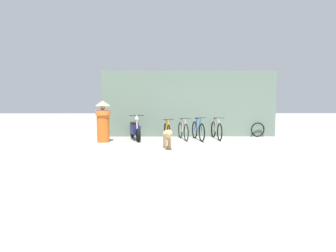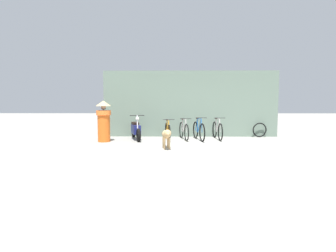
{
  "view_description": "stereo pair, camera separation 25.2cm",
  "coord_description": "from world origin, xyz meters",
  "px_view_note": "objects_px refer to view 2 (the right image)",
  "views": [
    {
      "loc": [
        -1.1,
        -8.36,
        1.5
      ],
      "look_at": [
        -0.97,
        1.28,
        0.65
      ],
      "focal_mm": 28.0,
      "sensor_mm": 36.0,
      "label": 1
    },
    {
      "loc": [
        -0.85,
        -8.36,
        1.5
      ],
      "look_at": [
        -0.97,
        1.28,
        0.65
      ],
      "focal_mm": 28.0,
      "sensor_mm": 36.0,
      "label": 2
    }
  ],
  "objects_px": {
    "bicycle_1": "(184,131)",
    "spare_tire_left": "(260,130)",
    "person_in_robes": "(104,120)",
    "stray_dog": "(166,135)",
    "motorcycle": "(136,130)",
    "bicycle_2": "(199,131)",
    "bicycle_3": "(217,130)",
    "bicycle_0": "(168,131)"
  },
  "relations": [
    {
      "from": "bicycle_3",
      "to": "motorcycle",
      "type": "distance_m",
      "value": 3.37
    },
    {
      "from": "bicycle_0",
      "to": "spare_tire_left",
      "type": "xyz_separation_m",
      "value": [
        4.03,
        0.82,
        -0.03
      ]
    },
    {
      "from": "spare_tire_left",
      "to": "bicycle_3",
      "type": "bearing_deg",
      "value": -160.61
    },
    {
      "from": "bicycle_2",
      "to": "person_in_robes",
      "type": "bearing_deg",
      "value": -91.87
    },
    {
      "from": "bicycle_0",
      "to": "stray_dog",
      "type": "distance_m",
      "value": 2.17
    },
    {
      "from": "bicycle_1",
      "to": "spare_tire_left",
      "type": "bearing_deg",
      "value": 93.1
    },
    {
      "from": "bicycle_0",
      "to": "bicycle_3",
      "type": "distance_m",
      "value": 2.06
    },
    {
      "from": "bicycle_0",
      "to": "bicycle_1",
      "type": "relative_size",
      "value": 0.99
    },
    {
      "from": "bicycle_0",
      "to": "stray_dog",
      "type": "xyz_separation_m",
      "value": [
        -0.01,
        -2.16,
        0.11
      ]
    },
    {
      "from": "bicycle_2",
      "to": "person_in_robes",
      "type": "distance_m",
      "value": 3.78
    },
    {
      "from": "bicycle_1",
      "to": "spare_tire_left",
      "type": "relative_size",
      "value": 2.56
    },
    {
      "from": "bicycle_3",
      "to": "motorcycle",
      "type": "relative_size",
      "value": 0.93
    },
    {
      "from": "person_in_robes",
      "to": "stray_dog",
      "type": "bearing_deg",
      "value": 124.96
    },
    {
      "from": "bicycle_0",
      "to": "bicycle_1",
      "type": "height_order",
      "value": "bicycle_1"
    },
    {
      "from": "stray_dog",
      "to": "spare_tire_left",
      "type": "xyz_separation_m",
      "value": [
        4.04,
        2.98,
        -0.14
      ]
    },
    {
      "from": "bicycle_0",
      "to": "bicycle_2",
      "type": "relative_size",
      "value": 0.96
    },
    {
      "from": "bicycle_3",
      "to": "spare_tire_left",
      "type": "bearing_deg",
      "value": 106.18
    },
    {
      "from": "bicycle_2",
      "to": "spare_tire_left",
      "type": "relative_size",
      "value": 2.65
    },
    {
      "from": "spare_tire_left",
      "to": "bicycle_1",
      "type": "bearing_deg",
      "value": -166.87
    },
    {
      "from": "bicycle_3",
      "to": "spare_tire_left",
      "type": "distance_m",
      "value": 2.1
    },
    {
      "from": "person_in_robes",
      "to": "spare_tire_left",
      "type": "xyz_separation_m",
      "value": [
        6.5,
        1.44,
        -0.52
      ]
    },
    {
      "from": "motorcycle",
      "to": "stray_dog",
      "type": "relative_size",
      "value": 1.55
    },
    {
      "from": "bicycle_0",
      "to": "stray_dog",
      "type": "relative_size",
      "value": 1.36
    },
    {
      "from": "bicycle_1",
      "to": "bicycle_3",
      "type": "height_order",
      "value": "bicycle_3"
    },
    {
      "from": "bicycle_0",
      "to": "bicycle_3",
      "type": "relative_size",
      "value": 0.94
    },
    {
      "from": "stray_dog",
      "to": "bicycle_2",
      "type": "bearing_deg",
      "value": 141.72
    },
    {
      "from": "stray_dog",
      "to": "person_in_robes",
      "type": "relative_size",
      "value": 0.75
    },
    {
      "from": "bicycle_2",
      "to": "spare_tire_left",
      "type": "bearing_deg",
      "value": 98.94
    },
    {
      "from": "bicycle_1",
      "to": "stray_dog",
      "type": "bearing_deg",
      "value": -27.03
    },
    {
      "from": "bicycle_1",
      "to": "stray_dog",
      "type": "xyz_separation_m",
      "value": [
        -0.67,
        -2.19,
        0.09
      ]
    },
    {
      "from": "spare_tire_left",
      "to": "person_in_robes",
      "type": "bearing_deg",
      "value": -167.53
    },
    {
      "from": "person_in_robes",
      "to": "motorcycle",
      "type": "bearing_deg",
      "value": -175.04
    },
    {
      "from": "bicycle_2",
      "to": "motorcycle",
      "type": "xyz_separation_m",
      "value": [
        -2.57,
        0.1,
        0.01
      ]
    },
    {
      "from": "bicycle_1",
      "to": "bicycle_3",
      "type": "relative_size",
      "value": 0.95
    },
    {
      "from": "bicycle_1",
      "to": "bicycle_2",
      "type": "distance_m",
      "value": 0.61
    },
    {
      "from": "bicycle_2",
      "to": "bicycle_1",
      "type": "bearing_deg",
      "value": -113.26
    },
    {
      "from": "bicycle_2",
      "to": "motorcycle",
      "type": "height_order",
      "value": "motorcycle"
    },
    {
      "from": "motorcycle",
      "to": "person_in_robes",
      "type": "distance_m",
      "value": 1.38
    },
    {
      "from": "motorcycle",
      "to": "stray_dog",
      "type": "bearing_deg",
      "value": 14.74
    },
    {
      "from": "bicycle_3",
      "to": "person_in_robes",
      "type": "distance_m",
      "value": 4.6
    },
    {
      "from": "motorcycle",
      "to": "person_in_robes",
      "type": "xyz_separation_m",
      "value": [
        -1.15,
        -0.61,
        0.45
      ]
    },
    {
      "from": "motorcycle",
      "to": "spare_tire_left",
      "type": "bearing_deg",
      "value": 82.4
    }
  ]
}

